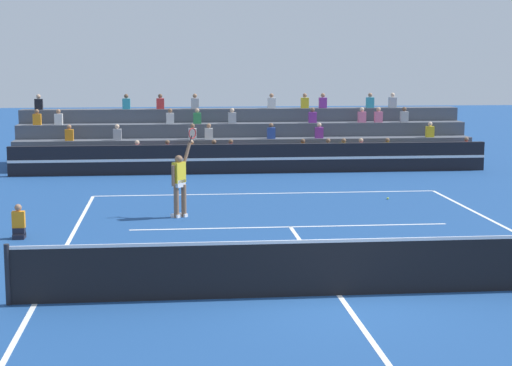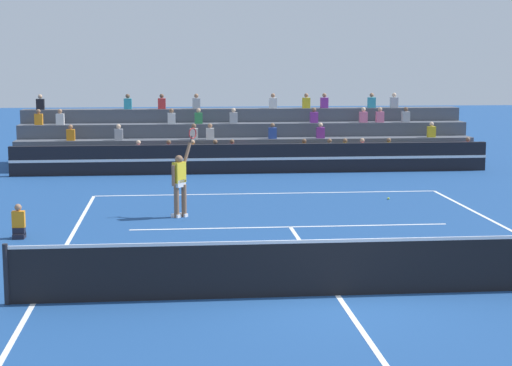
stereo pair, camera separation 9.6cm
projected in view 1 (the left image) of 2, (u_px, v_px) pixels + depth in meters
The scene contains 8 objects.
ground_plane at pixel (339, 295), 15.74m from camera, with size 120.00×120.00×0.00m, color navy.
court_lines at pixel (339, 295), 15.74m from camera, with size 11.10×23.90×0.01m.
tennis_net at pixel (340, 267), 15.66m from camera, with size 12.00×0.10×1.10m.
sponsor_banner_wall at pixel (252, 159), 32.19m from camera, with size 18.00×0.26×1.10m.
bleacher_stand at pixel (245, 143), 35.26m from camera, with size 18.36×3.80×2.83m.
ball_kid_courtside at pixel (19, 225), 20.62m from camera, with size 0.30×0.36×0.84m.
tennis_player at pixel (180, 182), 23.28m from camera, with size 0.78×0.83×2.46m.
tennis_ball at pixel (388, 198), 26.30m from camera, with size 0.07×0.07×0.07m, color #C6DB33.
Camera 1 is at (-3.06, -15.04, 4.36)m, focal length 60.00 mm.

